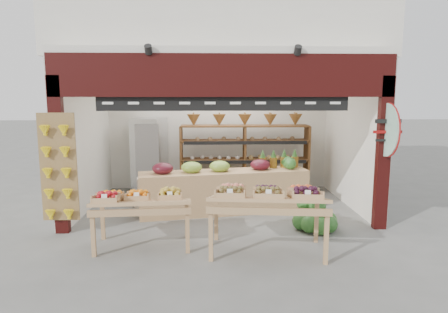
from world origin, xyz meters
The scene contains 11 objects.
ground centered at (0.00, 0.00, 0.00)m, with size 60.00×60.00×0.00m, color slate.
shop_structure centered at (0.00, 1.61, 3.92)m, with size 6.36×5.12×5.40m.
banana_board centered at (-2.73, -1.17, 1.12)m, with size 0.60×0.15×1.80m.
gift_sign centered at (2.75, -1.15, 1.75)m, with size 0.04×0.93×0.92m.
back_shelving centered at (0.61, 1.68, 1.17)m, with size 3.06×0.50×1.89m.
refrigerator centered at (-1.68, 1.85, 0.89)m, with size 0.69×0.69×1.78m, color silver.
cardboard_stack centered at (-1.39, 0.63, 0.22)m, with size 0.98×0.72×0.60m.
mid_counter centered at (0.05, 0.04, 0.46)m, with size 3.41×1.22×1.06m.
display_table_left centered at (-1.38, -1.68, 0.72)m, with size 1.53×0.92×0.96m.
display_table_right centered at (0.62, -2.01, 0.86)m, with size 1.81×1.14×1.08m.
watermelon_pile centered at (1.60, -1.09, 0.22)m, with size 0.80×0.77×0.59m.
Camera 1 is at (-0.25, -7.72, 2.34)m, focal length 32.00 mm.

